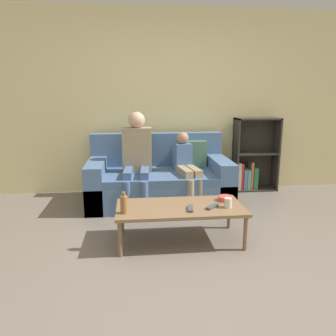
{
  "coord_description": "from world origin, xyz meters",
  "views": [
    {
      "loc": [
        -0.47,
        -2.47,
        1.42
      ],
      "look_at": [
        -0.09,
        1.12,
        0.61
      ],
      "focal_mm": 35.0,
      "sensor_mm": 36.0,
      "label": 1
    }
  ],
  "objects": [
    {
      "name": "cup_near",
      "position": [
        0.41,
        0.43,
        0.41
      ],
      "size": [
        0.07,
        0.07,
        0.09
      ],
      "color": "silver",
      "rests_on": "coffee_table"
    },
    {
      "name": "coffee_table",
      "position": [
        -0.04,
        0.51,
        0.33
      ],
      "size": [
        1.23,
        0.6,
        0.36
      ],
      "color": "brown",
      "rests_on": "ground_plane"
    },
    {
      "name": "bottle",
      "position": [
        -0.57,
        0.38,
        0.45
      ],
      "size": [
        0.07,
        0.07,
        0.2
      ],
      "color": "olive",
      "rests_on": "coffee_table"
    },
    {
      "name": "snack_bowl",
      "position": [
        0.45,
        0.64,
        0.38
      ],
      "size": [
        0.15,
        0.15,
        0.05
      ],
      "color": "#DB4C47",
      "rests_on": "coffee_table"
    },
    {
      "name": "ground_plane",
      "position": [
        0.0,
        0.0,
        0.0
      ],
      "size": [
        22.0,
        22.0,
        0.0
      ],
      "primitive_type": "plane",
      "color": "#70665B"
    },
    {
      "name": "bookshelf",
      "position": [
        1.29,
        2.19,
        0.44
      ],
      "size": [
        0.64,
        0.28,
        1.08
      ],
      "color": "#332D28",
      "rests_on": "ground_plane"
    },
    {
      "name": "wall_back",
      "position": [
        0.0,
        2.34,
        1.3
      ],
      "size": [
        12.0,
        0.06,
        2.6
      ],
      "color": "beige",
      "rests_on": "ground_plane"
    },
    {
      "name": "tv_remote_1",
      "position": [
        0.26,
        0.44,
        0.37
      ],
      "size": [
        0.15,
        0.15,
        0.02
      ],
      "rotation": [
        0.0,
        0.0,
        -0.79
      ],
      "color": "#47474C",
      "rests_on": "coffee_table"
    },
    {
      "name": "person_adult",
      "position": [
        -0.43,
        1.68,
        0.69
      ],
      "size": [
        0.39,
        0.68,
        1.2
      ],
      "rotation": [
        0.0,
        0.0,
        -0.07
      ],
      "color": "#476693",
      "rests_on": "ground_plane"
    },
    {
      "name": "person_child",
      "position": [
        0.2,
        1.61,
        0.53
      ],
      "size": [
        0.32,
        0.69,
        0.94
      ],
      "rotation": [
        0.0,
        0.0,
        0.16
      ],
      "color": "#9E8966",
      "rests_on": "ground_plane"
    },
    {
      "name": "couch",
      "position": [
        -0.14,
        1.77,
        0.29
      ],
      "size": [
        1.84,
        0.98,
        0.89
      ],
      "color": "#4C6B93",
      "rests_on": "ground_plane"
    },
    {
      "name": "tv_remote_0",
      "position": [
        0.05,
        0.41,
        0.37
      ],
      "size": [
        0.08,
        0.18,
        0.02
      ],
      "rotation": [
        0.0,
        0.0,
        -0.16
      ],
      "color": "#47474C",
      "rests_on": "coffee_table"
    }
  ]
}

